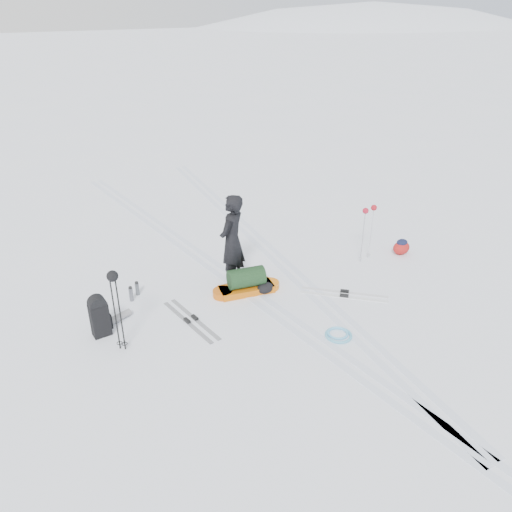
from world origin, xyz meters
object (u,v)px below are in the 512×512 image
object	(u,v)px
pulk_sled	(246,283)
ski_poles_black	(114,286)
skier	(232,241)
expedition_rucksack	(102,315)

from	to	relation	value
pulk_sled	ski_poles_black	distance (m)	2.96
skier	ski_poles_black	world-z (taller)	skier
expedition_rucksack	ski_poles_black	distance (m)	1.08
pulk_sled	ski_poles_black	xyz separation A→B (m)	(-2.74, -0.46, 1.03)
skier	pulk_sled	world-z (taller)	skier
skier	ski_poles_black	xyz separation A→B (m)	(-2.67, -0.89, 0.25)
skier	expedition_rucksack	distance (m)	2.88
skier	ski_poles_black	size ratio (longest dim) A/B	1.30
skier	pulk_sled	distance (m)	0.89
expedition_rucksack	ski_poles_black	bearing A→B (deg)	-79.54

